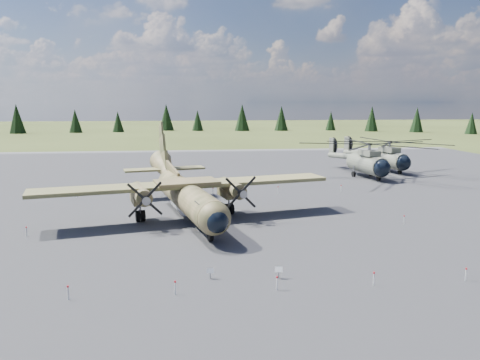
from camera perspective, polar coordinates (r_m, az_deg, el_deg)
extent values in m
plane|color=#515D29|center=(41.09, -1.94, -6.14)|extent=(500.00, 500.00, 0.00)
cube|color=slate|center=(50.77, -2.90, -3.12)|extent=(120.00, 120.00, 0.04)
cylinder|color=#414123|center=(44.33, -6.35, -2.07)|extent=(6.48, 17.64, 2.72)
sphere|color=#414123|center=(36.08, -3.18, -4.70)|extent=(3.18, 3.18, 2.66)
sphere|color=black|center=(35.60, -2.93, -4.97)|extent=(2.34, 2.34, 1.96)
cube|color=black|center=(37.37, -3.86, -3.06)|extent=(2.23, 1.94, 0.53)
cone|color=#414123|center=(55.21, -9.09, 1.22)|extent=(4.06, 7.09, 4.09)
cube|color=#999C9E|center=(45.48, -6.61, -3.22)|extent=(3.08, 6.08, 0.49)
cube|color=#2F371D|center=(44.58, -6.52, -0.55)|extent=(28.18, 9.39, 0.34)
cube|color=#414123|center=(44.55, -6.53, -0.28)|extent=(6.45, 4.69, 0.34)
cylinder|color=#414123|center=(43.65, -12.02, -1.63)|extent=(2.53, 5.24, 1.46)
cube|color=#414123|center=(44.53, -12.12, -2.24)|extent=(2.14, 3.54, 0.78)
cone|color=gray|center=(40.58, -11.43, -2.44)|extent=(0.91, 1.01, 0.74)
cylinder|color=black|center=(44.88, -12.05, -4.30)|extent=(1.07, 1.23, 1.07)
cylinder|color=#414123|center=(45.56, -1.07, -0.96)|extent=(2.53, 5.24, 1.46)
cube|color=#414123|center=(46.40, -1.37, -1.56)|extent=(2.14, 3.54, 0.78)
cone|color=gray|center=(42.63, 0.27, -1.68)|extent=(0.91, 1.01, 0.74)
cylinder|color=black|center=(46.74, -1.36, -3.54)|extent=(1.07, 1.23, 1.07)
cube|color=#414123|center=(51.54, -8.36, 1.31)|extent=(1.87, 7.21, 1.63)
cube|color=#2F371D|center=(55.68, -9.18, 1.34)|extent=(9.56, 4.13, 0.21)
cylinder|color=gray|center=(37.42, -3.67, -5.76)|extent=(0.16, 0.16, 0.87)
cylinder|color=black|center=(37.61, -3.66, -6.79)|extent=(0.53, 0.96, 0.91)
cylinder|color=slate|center=(71.38, 15.25, 1.85)|extent=(3.75, 8.10, 2.71)
sphere|color=black|center=(68.06, 16.87, 1.37)|extent=(2.81, 2.81, 2.49)
sphere|color=slate|center=(74.76, 13.77, 2.24)|extent=(2.81, 2.81, 2.49)
cube|color=slate|center=(70.81, 15.48, 3.19)|extent=(2.30, 3.69, 0.81)
cylinder|color=gray|center=(70.73, 15.51, 3.85)|extent=(0.44, 0.44, 1.08)
cylinder|color=slate|center=(78.29, 12.37, 2.88)|extent=(2.16, 9.30, 1.55)
cube|color=slate|center=(81.78, 11.12, 4.15)|extent=(0.44, 1.54, 2.60)
cylinder|color=black|center=(81.95, 11.36, 4.16)|extent=(0.45, 2.80, 2.82)
cylinder|color=black|center=(68.83, 16.53, 0.19)|extent=(0.40, 0.77, 0.74)
cylinder|color=black|center=(72.01, 13.67, 0.71)|extent=(0.44, 0.90, 0.87)
cylinder|color=gray|center=(71.93, 13.69, 1.16)|extent=(0.17, 0.17, 1.57)
cylinder|color=black|center=(73.44, 15.69, 0.79)|extent=(0.44, 0.90, 0.87)
cylinder|color=gray|center=(73.36, 15.71, 1.23)|extent=(0.17, 0.17, 1.57)
cylinder|color=slate|center=(78.63, 17.51, 2.36)|extent=(4.33, 7.95, 2.62)
sphere|color=black|center=(75.72, 19.25, 1.98)|extent=(2.91, 2.91, 2.41)
sphere|color=slate|center=(81.61, 15.88, 2.69)|extent=(2.91, 2.91, 2.41)
cube|color=slate|center=(78.12, 17.75, 3.55)|extent=(2.52, 3.68, 0.79)
cylinder|color=gray|center=(78.05, 17.78, 4.12)|extent=(0.46, 0.46, 1.05)
cylinder|color=slate|center=(84.74, 14.32, 3.24)|extent=(2.97, 8.90, 1.50)
cube|color=slate|center=(87.86, 12.90, 4.36)|extent=(0.57, 1.48, 2.52)
cylinder|color=black|center=(88.06, 13.10, 4.37)|extent=(0.71, 2.66, 2.72)
cylinder|color=black|center=(76.39, 18.89, 0.95)|extent=(0.45, 0.76, 0.71)
cylinder|color=black|center=(78.95, 16.08, 1.35)|extent=(0.50, 0.89, 0.84)
cylinder|color=gray|center=(78.88, 16.10, 1.74)|extent=(0.18, 0.18, 1.52)
cylinder|color=black|center=(80.66, 17.70, 1.43)|extent=(0.50, 0.89, 0.84)
cylinder|color=gray|center=(80.59, 17.72, 1.82)|extent=(0.18, 0.18, 1.52)
cube|color=gray|center=(30.25, -3.64, -11.42)|extent=(0.08, 0.08, 0.55)
cube|color=white|center=(30.11, -3.64, -10.98)|extent=(0.44, 0.19, 0.31)
cube|color=gray|center=(30.35, 4.72, -11.30)|extent=(0.10, 0.10, 0.61)
cube|color=white|center=(30.20, 4.75, -10.81)|extent=(0.52, 0.30, 0.34)
cylinder|color=white|center=(28.83, -20.21, -12.82)|extent=(0.07, 0.07, 0.80)
cylinder|color=red|center=(28.68, -20.26, -12.08)|extent=(0.12, 0.12, 0.10)
cylinder|color=white|center=(28.05, -7.89, -12.94)|extent=(0.07, 0.07, 0.80)
cylinder|color=red|center=(27.90, -7.91, -12.18)|extent=(0.12, 0.12, 0.10)
cylinder|color=white|center=(28.54, 4.53, -12.47)|extent=(0.07, 0.07, 0.80)
cylinder|color=red|center=(28.39, 4.55, -11.72)|extent=(0.12, 0.12, 0.10)
cylinder|color=white|center=(30.24, 15.99, -11.54)|extent=(0.07, 0.07, 0.80)
cylinder|color=red|center=(30.10, 16.03, -10.82)|extent=(0.12, 0.12, 0.10)
cylinder|color=white|center=(32.95, 25.82, -10.37)|extent=(0.07, 0.07, 0.80)
cylinder|color=red|center=(32.83, 25.87, -9.71)|extent=(0.12, 0.12, 0.10)
cylinder|color=white|center=(57.86, -19.35, -1.69)|extent=(0.07, 0.07, 0.80)
cylinder|color=red|center=(57.79, -19.37, -1.30)|extent=(0.12, 0.12, 0.10)
cylinder|color=white|center=(56.65, -11.42, -1.57)|extent=(0.07, 0.07, 0.80)
cylinder|color=red|center=(56.58, -11.44, -1.17)|extent=(0.12, 0.12, 0.10)
cylinder|color=white|center=(56.55, -3.32, -1.41)|extent=(0.07, 0.07, 0.80)
cylinder|color=red|center=(56.48, -3.32, -1.01)|extent=(0.12, 0.12, 0.10)
cylinder|color=white|center=(57.58, 4.65, -1.23)|extent=(0.07, 0.07, 0.80)
cylinder|color=red|center=(57.50, 4.66, -0.84)|extent=(0.12, 0.12, 0.10)
cylinder|color=white|center=(59.67, 12.21, -1.04)|extent=(0.07, 0.07, 0.80)
cylinder|color=red|center=(59.60, 12.22, -0.66)|extent=(0.12, 0.12, 0.10)
cylinder|color=white|center=(42.93, -24.58, -5.78)|extent=(0.07, 0.07, 0.80)
cylinder|color=red|center=(42.83, -24.61, -5.26)|extent=(0.12, 0.12, 0.10)
cylinder|color=white|center=(45.40, 19.36, -4.65)|extent=(0.07, 0.07, 0.80)
cylinder|color=red|center=(45.31, 19.39, -4.16)|extent=(0.12, 0.12, 0.10)
cone|color=black|center=(185.00, 26.39, 6.23)|extent=(4.26, 4.26, 7.61)
cone|color=black|center=(188.84, 20.75, 6.90)|extent=(5.20, 5.20, 9.29)
cone|color=black|center=(189.19, 15.76, 7.22)|extent=(5.41, 5.41, 9.66)
cone|color=black|center=(191.91, 11.00, 7.12)|extent=(4.26, 4.26, 7.60)
cone|color=black|center=(186.64, 5.06, 7.52)|extent=(5.47, 5.47, 9.77)
cone|color=black|center=(185.09, 0.26, 7.65)|extent=(5.84, 5.84, 10.42)
cone|color=black|center=(186.08, -5.20, 7.25)|extent=(4.51, 4.51, 8.05)
cone|color=black|center=(190.13, -8.97, 7.59)|extent=(5.86, 5.86, 10.47)
cone|color=black|center=(183.26, -14.66, 6.90)|extent=(4.33, 4.33, 7.73)
cone|color=black|center=(183.93, -19.45, 6.82)|extent=(4.81, 4.81, 8.59)
cone|color=black|center=(187.36, -25.56, 6.77)|extent=(5.91, 5.91, 10.56)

